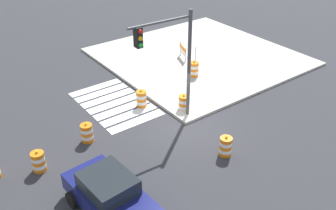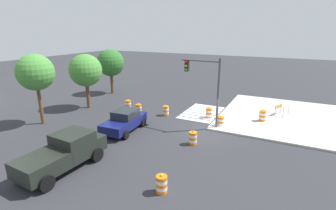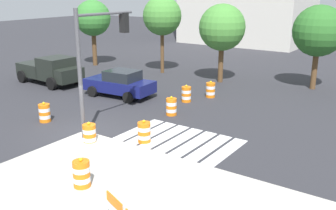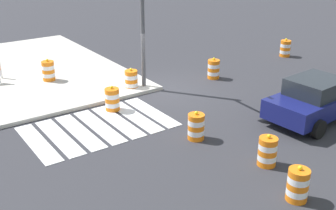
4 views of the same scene
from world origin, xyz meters
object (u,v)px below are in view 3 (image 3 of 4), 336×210
(traffic_barrel_near_corner, at_px, (211,90))
(street_tree_corner_lot, at_px, (222,28))
(traffic_barrel_lane_center, at_px, (45,113))
(sports_car, at_px, (120,83))
(street_tree_streetside_mid, at_px, (162,16))
(traffic_light_pole, at_px, (99,48))
(traffic_barrel_opposite_curb, at_px, (186,94))
(traffic_barrel_median_near, at_px, (144,132))
(traffic_barrel_median_far, at_px, (171,107))
(street_tree_streetside_near, at_px, (319,31))
(street_tree_streetside_far, at_px, (93,18))
(pickup_truck, at_px, (51,70))
(traffic_barrel_on_sidewalk, at_px, (82,174))
(traffic_barrel_far_curb, at_px, (89,134))

(traffic_barrel_near_corner, relative_size, street_tree_corner_lot, 0.19)
(traffic_barrel_lane_center, bearing_deg, street_tree_corner_lot, 75.59)
(sports_car, distance_m, street_tree_streetside_mid, 8.18)
(traffic_light_pole, bearing_deg, traffic_barrel_opposite_curb, 86.50)
(traffic_barrel_median_near, height_order, traffic_barrel_median_far, same)
(traffic_light_pole, bearing_deg, traffic_barrel_near_corner, 82.47)
(traffic_barrel_median_near, relative_size, street_tree_streetside_near, 0.19)
(street_tree_streetside_near, relative_size, street_tree_streetside_mid, 0.93)
(sports_car, xyz_separation_m, traffic_barrel_median_far, (4.66, -1.27, -0.36))
(traffic_barrel_lane_center, height_order, traffic_light_pole, traffic_light_pole)
(traffic_barrel_near_corner, xyz_separation_m, street_tree_streetside_mid, (-6.57, 4.15, 3.90))
(traffic_light_pole, relative_size, street_tree_streetside_mid, 0.94)
(street_tree_streetside_mid, bearing_deg, street_tree_corner_lot, -2.51)
(street_tree_streetside_mid, relative_size, street_tree_streetside_far, 1.07)
(pickup_truck, distance_m, traffic_barrel_lane_center, 8.19)
(traffic_barrel_lane_center, height_order, traffic_barrel_on_sidewalk, traffic_barrel_on_sidewalk)
(traffic_barrel_far_curb, height_order, street_tree_corner_lot, street_tree_corner_lot)
(traffic_barrel_median_far, bearing_deg, street_tree_streetside_mid, 128.03)
(pickup_truck, height_order, street_tree_streetside_far, street_tree_streetside_far)
(traffic_barrel_near_corner, relative_size, traffic_barrel_median_far, 1.00)
(traffic_barrel_median_near, relative_size, traffic_barrel_opposite_curb, 1.00)
(traffic_barrel_lane_center, relative_size, traffic_light_pole, 0.19)
(sports_car, xyz_separation_m, street_tree_streetside_mid, (-1.90, 7.12, 3.54))
(sports_car, height_order, traffic_barrel_lane_center, sports_car)
(traffic_barrel_on_sidewalk, bearing_deg, street_tree_streetside_near, 82.05)
(street_tree_streetside_far, bearing_deg, street_tree_corner_lot, 2.76)
(traffic_barrel_median_near, relative_size, traffic_barrel_far_curb, 1.00)
(sports_car, relative_size, traffic_barrel_median_far, 4.33)
(traffic_barrel_lane_center, height_order, traffic_barrel_opposite_curb, same)
(street_tree_streetside_mid, bearing_deg, traffic_barrel_median_far, -51.97)
(traffic_barrel_on_sidewalk, bearing_deg, traffic_barrel_near_corner, 99.32)
(pickup_truck, distance_m, traffic_barrel_median_near, 12.78)
(street_tree_corner_lot, bearing_deg, traffic_barrel_median_far, -80.55)
(traffic_barrel_median_far, distance_m, street_tree_streetside_far, 15.56)
(traffic_light_pole, height_order, street_tree_streetside_far, traffic_light_pole)
(street_tree_streetside_near, bearing_deg, street_tree_streetside_mid, -172.35)
(traffic_barrel_on_sidewalk, distance_m, street_tree_corner_lot, 17.06)
(pickup_truck, height_order, street_tree_streetside_mid, street_tree_streetside_mid)
(pickup_truck, xyz_separation_m, traffic_barrel_opposite_curb, (10.01, 1.57, -0.52))
(sports_car, bearing_deg, traffic_barrel_opposite_curb, 17.94)
(street_tree_corner_lot, bearing_deg, sports_car, -115.58)
(traffic_barrel_median_far, bearing_deg, traffic_barrel_on_sidewalk, -76.00)
(street_tree_streetside_far, relative_size, street_tree_corner_lot, 1.01)
(traffic_barrel_on_sidewalk, bearing_deg, traffic_barrel_median_far, 104.00)
(sports_car, distance_m, traffic_barrel_median_far, 4.84)
(street_tree_streetside_mid, bearing_deg, street_tree_streetside_near, 7.65)
(traffic_barrel_median_far, distance_m, traffic_barrel_opposite_curb, 2.64)
(traffic_barrel_near_corner, bearing_deg, street_tree_streetside_far, 165.65)
(street_tree_streetside_near, distance_m, street_tree_streetside_far, 17.86)
(street_tree_streetside_mid, bearing_deg, sports_car, -75.04)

